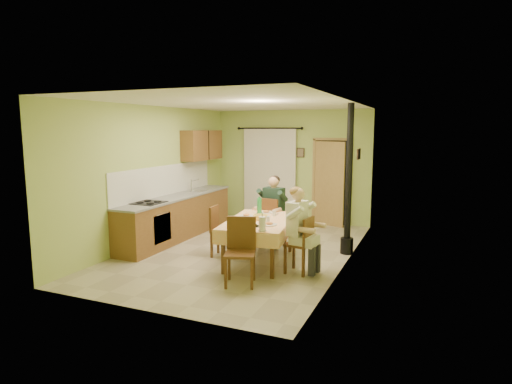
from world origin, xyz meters
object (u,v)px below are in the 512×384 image
at_px(chair_near, 240,265).
at_px(chair_left, 222,241).
at_px(stove_flue, 348,200).
at_px(dining_table, 260,241).
at_px(chair_far, 272,232).
at_px(man_far, 273,203).
at_px(chair_right, 299,256).
at_px(man_right, 299,220).

bearing_deg(chair_near, chair_left, -70.95).
height_order(chair_left, stove_flue, stove_flue).
xyz_separation_m(dining_table, stove_flue, (1.32, 1.12, 0.64)).
bearing_deg(chair_left, dining_table, 79.50).
distance_m(dining_table, chair_far, 1.09).
bearing_deg(chair_far, man_far, 90.00).
distance_m(chair_right, man_right, 0.59).
relative_size(dining_table, chair_right, 2.07).
relative_size(chair_left, man_far, 0.67).
relative_size(chair_left, stove_flue, 0.33).
xyz_separation_m(chair_left, man_right, (1.58, -0.35, 0.59)).
distance_m(chair_left, stove_flue, 2.46).
relative_size(chair_far, stove_flue, 0.35).
bearing_deg(man_far, stove_flue, 10.88).
distance_m(chair_far, chair_right, 1.67).
bearing_deg(chair_far, chair_right, -44.80).
bearing_deg(chair_near, chair_far, -100.75).
height_order(dining_table, man_right, man_right).
xyz_separation_m(chair_far, man_right, (0.96, -1.35, 0.59)).
xyz_separation_m(chair_right, chair_left, (-1.59, 0.35, -0.00)).
height_order(chair_near, stove_flue, stove_flue).
bearing_deg(man_far, dining_table, -72.33).
distance_m(man_far, stove_flue, 1.48).
bearing_deg(chair_left, chair_far, 142.95).
relative_size(dining_table, chair_near, 1.92).
xyz_separation_m(dining_table, chair_left, (-0.78, 0.07, -0.09)).
xyz_separation_m(chair_far, chair_right, (0.98, -1.36, -0.00)).
bearing_deg(chair_far, stove_flue, 11.43).
bearing_deg(dining_table, man_right, -27.05).
relative_size(dining_table, man_far, 1.39).
distance_m(dining_table, chair_near, 1.14).
xyz_separation_m(chair_right, man_far, (-0.97, 1.37, 0.59)).
bearing_deg(man_far, chair_far, -90.00).
distance_m(chair_right, chair_left, 1.63).
xyz_separation_m(chair_left, man_far, (0.62, 1.02, 0.59)).
bearing_deg(chair_right, man_far, 43.09).
distance_m(chair_far, man_right, 1.76).
xyz_separation_m(chair_far, stove_flue, (1.48, 0.05, 0.73)).
relative_size(chair_far, man_right, 0.71).
bearing_deg(dining_table, chair_right, -26.88).
bearing_deg(chair_near, man_right, -146.65).
bearing_deg(stove_flue, man_far, -178.59).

